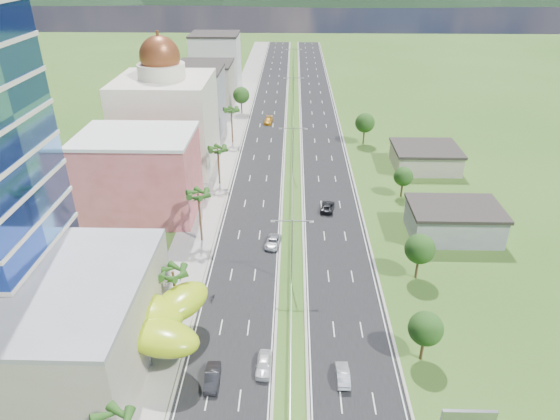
{
  "coord_description": "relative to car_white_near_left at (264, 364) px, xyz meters",
  "views": [
    {
      "loc": [
        -0.1,
        -51.01,
        45.05
      ],
      "look_at": [
        -2.0,
        20.32,
        7.0
      ],
      "focal_mm": 32.0,
      "sensor_mm": 36.0,
      "label": 1
    }
  ],
  "objects": [
    {
      "name": "palm_tree_c",
      "position": [
        -12.3,
        29.28,
        7.7
      ],
      "size": [
        3.6,
        3.6,
        9.6
      ],
      "color": "#47301C",
      "rests_on": "ground"
    },
    {
      "name": "car_silver_right",
      "position": [
        9.3,
        -1.3,
        -0.06
      ],
      "size": [
        1.51,
        4.28,
        1.41
      ],
      "primitive_type": "imported",
      "rotation": [
        0.0,
        0.0,
        3.15
      ],
      "color": "#B4B7BC",
      "rests_on": "road_right"
    },
    {
      "name": "leafy_tree_rd",
      "position": [
        21.2,
        77.28,
        4.78
      ],
      "size": [
        4.9,
        4.9,
        8.05
      ],
      "color": "#47301C",
      "rests_on": "ground"
    },
    {
      "name": "streetlight_median_d",
      "position": [
        3.2,
        102.28,
        5.94
      ],
      "size": [
        6.04,
        0.25,
        11.0
      ],
      "color": "gray",
      "rests_on": "ground"
    },
    {
      "name": "midrise_beige",
      "position": [
        -23.8,
        109.28,
        5.7
      ],
      "size": [
        16.0,
        15.0,
        13.0
      ],
      "primitive_type": "cube",
      "color": "#A29986",
      "rests_on": "ground"
    },
    {
      "name": "palm_tree_d",
      "position": [
        -12.3,
        52.28,
        6.74
      ],
      "size": [
        3.6,
        3.6,
        8.6
      ],
      "color": "#47301C",
      "rests_on": "ground"
    },
    {
      "name": "car_dark_left",
      "position": [
        -5.86,
        -2.17,
        -0.0
      ],
      "size": [
        1.75,
        4.66,
        1.52
      ],
      "primitive_type": "imported",
      "rotation": [
        0.0,
        0.0,
        0.03
      ],
      "color": "black",
      "rests_on": "road_left"
    },
    {
      "name": "streetlight_median_e",
      "position": [
        3.2,
        147.28,
        5.94
      ],
      "size": [
        6.04,
        0.25,
        11.0
      ],
      "color": "gray",
      "rests_on": "ground"
    },
    {
      "name": "domed_building",
      "position": [
        -24.8,
        62.28,
        10.55
      ],
      "size": [
        20.0,
        20.0,
        28.7
      ],
      "color": "beige",
      "rests_on": "ground"
    },
    {
      "name": "mall_podium",
      "position": [
        -28.8,
        1.28,
        4.7
      ],
      "size": [
        30.0,
        24.0,
        11.0
      ],
      "primitive_type": "cube",
      "color": "#A29986",
      "rests_on": "ground"
    },
    {
      "name": "ground",
      "position": [
        3.2,
        7.28,
        -0.8
      ],
      "size": [
        500.0,
        500.0,
        0.0
      ],
      "primitive_type": "plane",
      "color": "#2D5119",
      "rests_on": "ground"
    },
    {
      "name": "leafy_tree_rb",
      "position": [
        22.2,
        19.28,
        4.37
      ],
      "size": [
        4.55,
        4.55,
        7.47
      ],
      "color": "#47301C",
      "rests_on": "ground"
    },
    {
      "name": "pink_shophouse",
      "position": [
        -24.8,
        39.28,
        6.7
      ],
      "size": [
        20.0,
        15.0,
        15.0
      ],
      "primitive_type": "cube",
      "color": "#B9514C",
      "rests_on": "ground"
    },
    {
      "name": "streetlight_median_c",
      "position": [
        3.2,
        57.28,
        5.94
      ],
      "size": [
        6.04,
        0.25,
        11.0
      ],
      "color": "gray",
      "rests_on": "ground"
    },
    {
      "name": "car_yellow_far_left",
      "position": [
        -3.85,
        93.25,
        0.01
      ],
      "size": [
        2.53,
        5.47,
        1.55
      ],
      "primitive_type": "imported",
      "rotation": [
        0.0,
        0.0,
        -0.07
      ],
      "color": "#C38116",
      "rests_on": "road_left"
    },
    {
      "name": "streetlight_median_b",
      "position": [
        3.2,
        17.28,
        5.94
      ],
      "size": [
        6.04,
        0.25,
        11.0
      ],
      "color": "gray",
      "rests_on": "ground"
    },
    {
      "name": "palm_tree_b",
      "position": [
        -12.3,
        9.28,
        6.26
      ],
      "size": [
        3.6,
        3.6,
        8.1
      ],
      "color": "#47301C",
      "rests_on": "ground"
    },
    {
      "name": "car_white_near_left",
      "position": [
        0.0,
        0.0,
        0.0
      ],
      "size": [
        2.01,
        4.56,
        1.53
      ],
      "primitive_type": "imported",
      "rotation": [
        0.0,
        0.0,
        -0.05
      ],
      "color": "silver",
      "rests_on": "road_left"
    },
    {
      "name": "palm_tree_e",
      "position": [
        -12.3,
        77.28,
        7.5
      ],
      "size": [
        3.6,
        3.6,
        9.4
      ],
      "color": "#47301C",
      "rests_on": "ground"
    },
    {
      "name": "sidewalk_left",
      "position": [
        -13.8,
        97.28,
        -0.74
      ],
      "size": [
        7.0,
        260.0,
        0.12
      ],
      "primitive_type": "cube",
      "color": "gray",
      "rests_on": "ground"
    },
    {
      "name": "car_silver_mid_left",
      "position": [
        0.0,
        27.88,
        -0.08
      ],
      "size": [
        2.97,
        5.18,
        1.36
      ],
      "primitive_type": "imported",
      "rotation": [
        0.0,
        0.0,
        -0.15
      ],
      "color": "#A0A2A7",
      "rests_on": "road_left"
    },
    {
      "name": "road_left",
      "position": [
        -4.3,
        97.28,
        -0.78
      ],
      "size": [
        11.0,
        260.0,
        0.04
      ],
      "primitive_type": "cube",
      "color": "black",
      "rests_on": "ground"
    },
    {
      "name": "motorcycle",
      "position": [
        -8.07,
        13.05,
        -0.21
      ],
      "size": [
        0.77,
        1.78,
        1.1
      ],
      "primitive_type": "imported",
      "rotation": [
        0.0,
        0.0,
        -0.15
      ],
      "color": "black",
      "rests_on": "road_left"
    },
    {
      "name": "road_right",
      "position": [
        10.7,
        97.28,
        -0.78
      ],
      "size": [
        11.0,
        260.0,
        0.04
      ],
      "primitive_type": "cube",
      "color": "black",
      "rests_on": "ground"
    },
    {
      "name": "shed_near",
      "position": [
        31.2,
        32.28,
        1.7
      ],
      "size": [
        15.0,
        10.0,
        5.0
      ],
      "primitive_type": "cube",
      "color": "gray",
      "rests_on": "ground"
    },
    {
      "name": "leafy_tree_lfar",
      "position": [
        -12.3,
        102.28,
        4.78
      ],
      "size": [
        4.9,
        4.9,
        8.05
      ],
      "color": "#47301C",
      "rests_on": "ground"
    },
    {
      "name": "leafy_tree_ra",
      "position": [
        19.2,
        2.28,
        3.97
      ],
      "size": [
        4.2,
        4.2,
        6.9
      ],
      "color": "#47301C",
      "rests_on": "ground"
    },
    {
      "name": "shed_far",
      "position": [
        33.2,
        62.28,
        1.4
      ],
      "size": [
        14.0,
        12.0,
        4.4
      ],
      "primitive_type": "cube",
      "color": "#A29986",
      "rests_on": "ground"
    },
    {
      "name": "mountain_ridge",
      "position": [
        63.2,
        457.28,
        -0.8
      ],
      "size": [
        860.0,
        140.0,
        90.0
      ],
      "primitive_type": null,
      "color": "black",
      "rests_on": "ground"
    },
    {
      "name": "midrise_grey",
      "position": [
        -23.8,
        87.28,
        7.2
      ],
      "size": [
        16.0,
        15.0,
        16.0
      ],
      "primitive_type": "cube",
      "color": "gray",
      "rests_on": "ground"
    },
    {
      "name": "median_guardrail",
      "position": [
        3.2,
        79.27,
        -0.19
      ],
      "size": [
        0.1,
        216.06,
        0.76
      ],
      "color": "gray",
      "rests_on": "ground"
    },
    {
      "name": "lime_canopy",
      "position": [
        -16.8,
        3.27,
        4.19
      ],
      "size": [
        18.0,
        15.0,
        7.4
      ],
      "color": "#99BB12",
      "rests_on": "ground"
    },
    {
      "name": "leafy_tree_rc",
      "position": [
        25.2,
        47.28,
        3.57
      ],
      "size": [
        3.85,
        3.85,
        6.33
      ],
      "color": "#47301C",
      "rests_on": "ground"
    },
    {
      "name": "midrise_white",
      "position": [
        -23.8,
        132.28,
        8.2
      ],
      "size": [
        16.0,
        15.0,
        18.0
      ],
      "primitive_type": "cube",
      "color": "silver",
      "rests_on": "ground"
    },
    {
      "name": "car_dark_far_right",
      "position": [
        9.96,
        40.95,
        -0.05
      ],
      "size": [
        3.2,
        5.46,
        1.43
      ],
      "primitive_type": "imported",
      "rotation": [
        0.0,
        0.0,
        2.97
      ],
      "color": "black",
      "rests_on": "road_right"
    }
  ]
}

